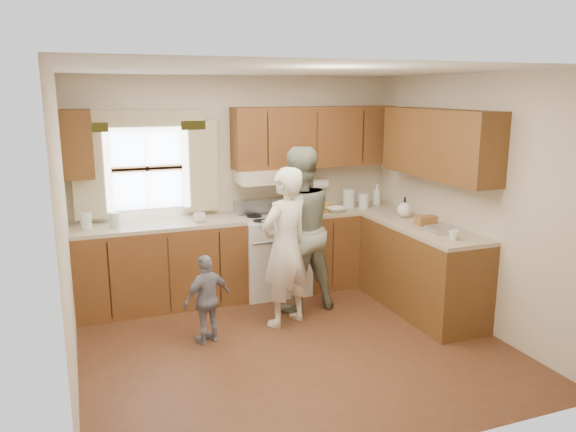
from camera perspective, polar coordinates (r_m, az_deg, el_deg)
name	(u,v)px	position (r m, az deg, el deg)	size (l,w,h in m)	color
room	(294,215)	(4.99, 0.57, 0.09)	(3.80, 3.80, 3.80)	#4C2917
kitchen_fixtures	(309,227)	(6.28, 2.17, -1.15)	(3.80, 2.25, 2.15)	#4C2910
stove	(272,253)	(6.59, -1.59, -3.82)	(0.76, 0.67, 1.07)	silver
woman_left	(285,248)	(5.59, -0.28, -3.22)	(0.59, 0.39, 1.61)	silver
woman_right	(297,230)	(5.98, 0.95, -1.39)	(0.86, 0.67, 1.77)	#223E25
child	(207,299)	(5.35, -8.20, -8.36)	(0.50, 0.21, 0.86)	gray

